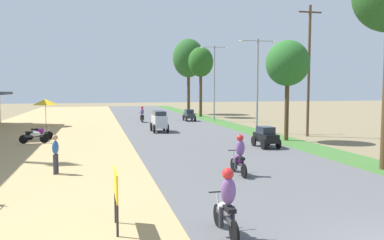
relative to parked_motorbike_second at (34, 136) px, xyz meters
name	(u,v)px	position (x,y,z in m)	size (l,w,h in m)	color
parked_motorbike_second	(34,136)	(0.00, 0.00, 0.00)	(1.80, 0.54, 0.94)	black
parked_motorbike_third	(40,133)	(0.07, 1.77, 0.00)	(1.80, 0.54, 0.94)	black
street_signboard	(116,188)	(4.35, -16.72, 0.55)	(0.06, 1.30, 1.50)	#262628
vendor_umbrella	(45,102)	(-0.68, 11.59, 1.75)	(2.20, 2.20, 2.52)	#99999E
pedestrian_on_shoulder	(55,152)	(2.23, -9.71, 0.41)	(0.34, 0.42, 1.62)	#33333D
median_tree_second	(288,64)	(16.27, -2.45, 4.63)	(2.89, 2.89, 6.68)	#4C351E
median_tree_third	(201,63)	(16.27, 20.03, 6.10)	(3.04, 3.04, 8.49)	#4C351E
median_tree_fourth	(188,58)	(16.14, 26.03, 7.05)	(4.27, 4.27, 10.20)	#4C351E
streetlamp_near	(257,78)	(16.28, 2.59, 3.78)	(3.16, 0.20, 7.36)	gray
streetlamp_mid	(214,78)	(16.28, 14.33, 4.13)	(3.16, 0.20, 8.05)	gray
utility_pole_near	(309,69)	(19.06, -0.35, 4.42)	(1.80, 0.20, 9.56)	brown
car_hatchback_black	(266,136)	(13.57, -5.14, 0.19)	(1.04, 2.00, 1.23)	black
car_van_silver	(159,120)	(8.72, 4.50, 0.47)	(1.19, 2.41, 1.67)	#B7BCC1
car_hatchback_charcoal	(189,115)	(13.40, 13.96, 0.19)	(1.04, 2.00, 1.23)	#282D33
motorbike_foreground_rider	(226,204)	(6.85, -17.83, 0.30)	(0.54, 1.80, 1.66)	black
motorbike_ahead_second	(239,156)	(9.44, -11.73, 0.30)	(0.54, 1.80, 1.66)	black
motorbike_ahead_third	(142,115)	(8.35, 13.49, 0.30)	(0.54, 1.80, 1.66)	black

